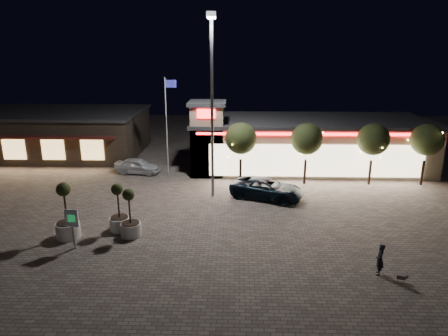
{
  "coord_description": "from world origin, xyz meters",
  "views": [
    {
      "loc": [
        3.6,
        -18.77,
        10.02
      ],
      "look_at": [
        2.86,
        6.0,
        2.69
      ],
      "focal_mm": 32.0,
      "sensor_mm": 36.0,
      "label": 1
    }
  ],
  "objects_px": {
    "planter_mid": "(130,222)",
    "planter_left": "(67,221)",
    "pickup_truck": "(267,188)",
    "white_sedan": "(138,166)",
    "valet_sign": "(72,222)",
    "pedestrian": "(380,260)"
  },
  "relations": [
    {
      "from": "planter_mid",
      "to": "planter_left",
      "type": "bearing_deg",
      "value": -175.01
    },
    {
      "from": "pickup_truck",
      "to": "planter_mid",
      "type": "relative_size",
      "value": 1.83
    },
    {
      "from": "planter_left",
      "to": "pickup_truck",
      "type": "bearing_deg",
      "value": 29.62
    },
    {
      "from": "pickup_truck",
      "to": "white_sedan",
      "type": "height_order",
      "value": "pickup_truck"
    },
    {
      "from": "planter_mid",
      "to": "valet_sign",
      "type": "relative_size",
      "value": 1.27
    },
    {
      "from": "pickup_truck",
      "to": "pedestrian",
      "type": "relative_size",
      "value": 3.35
    },
    {
      "from": "planter_left",
      "to": "planter_mid",
      "type": "bearing_deg",
      "value": 4.99
    },
    {
      "from": "planter_mid",
      "to": "pedestrian",
      "type": "bearing_deg",
      "value": -16.3
    },
    {
      "from": "valet_sign",
      "to": "pickup_truck",
      "type": "bearing_deg",
      "value": 36.32
    },
    {
      "from": "pickup_truck",
      "to": "planter_mid",
      "type": "bearing_deg",
      "value": 149.08
    },
    {
      "from": "pickup_truck",
      "to": "planter_mid",
      "type": "distance_m",
      "value": 10.17
    },
    {
      "from": "white_sedan",
      "to": "planter_left",
      "type": "height_order",
      "value": "planter_left"
    },
    {
      "from": "white_sedan",
      "to": "planter_left",
      "type": "bearing_deg",
      "value": -175.28
    },
    {
      "from": "pickup_truck",
      "to": "pedestrian",
      "type": "bearing_deg",
      "value": -134.29
    },
    {
      "from": "pickup_truck",
      "to": "valet_sign",
      "type": "xyz_separation_m",
      "value": [
        -10.63,
        -7.81,
        0.83
      ]
    },
    {
      "from": "pickup_truck",
      "to": "valet_sign",
      "type": "distance_m",
      "value": 13.22
    },
    {
      "from": "white_sedan",
      "to": "valet_sign",
      "type": "bearing_deg",
      "value": -171.21
    },
    {
      "from": "pickup_truck",
      "to": "planter_left",
      "type": "relative_size",
      "value": 1.59
    },
    {
      "from": "planter_left",
      "to": "valet_sign",
      "type": "height_order",
      "value": "planter_left"
    },
    {
      "from": "planter_mid",
      "to": "valet_sign",
      "type": "xyz_separation_m",
      "value": [
        -2.59,
        -1.59,
        0.68
      ]
    },
    {
      "from": "planter_mid",
      "to": "pickup_truck",
      "type": "bearing_deg",
      "value": 37.74
    },
    {
      "from": "pickup_truck",
      "to": "valet_sign",
      "type": "relative_size",
      "value": 2.31
    }
  ]
}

